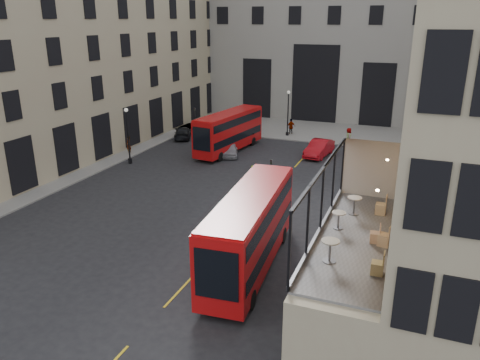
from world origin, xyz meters
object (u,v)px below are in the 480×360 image
(traffic_light_near, at_px, (271,178))
(cafe_table_far, at_px, (354,203))
(bus_near, at_px, (250,227))
(cafe_chair_c, at_px, (385,239))
(cyclist, at_px, (254,177))
(pedestrian_d, at_px, (348,137))
(pedestrian_b, at_px, (252,139))
(car_c, at_px, (183,133))
(car_b, at_px, (319,148))
(street_lamp_a, at_px, (128,139))
(pedestrian_c, at_px, (291,127))
(street_lamp_b, at_px, (288,116))
(cafe_table_mid, at_px, (339,218))
(bicycle, at_px, (238,221))
(pedestrian_e, at_px, (129,145))
(pedestrian_a, at_px, (203,125))
(cafe_chair_d, at_px, (381,208))
(bus_far, at_px, (229,130))
(cafe_table_near, at_px, (330,248))
(traffic_light_far, at_px, (195,120))
(car_a, at_px, (230,149))
(cafe_chair_a, at_px, (378,267))
(cafe_chair_b, at_px, (375,237))

(traffic_light_near, xyz_separation_m, cafe_table_far, (7.04, -9.60, 2.72))
(bus_near, height_order, cafe_chair_c, cafe_chair_c)
(cyclist, distance_m, pedestrian_d, 17.34)
(pedestrian_b, bearing_deg, car_c, 118.02)
(car_b, bearing_deg, traffic_light_near, -83.97)
(bus_near, height_order, cafe_table_far, cafe_table_far)
(street_lamp_a, height_order, pedestrian_c, street_lamp_a)
(street_lamp_b, bearing_deg, car_c, -154.43)
(car_c, bearing_deg, cafe_table_mid, 104.81)
(cafe_table_mid, bearing_deg, car_b, 103.52)
(street_lamp_a, bearing_deg, pedestrian_d, 37.89)
(bicycle, distance_m, pedestrian_e, 20.98)
(pedestrian_a, bearing_deg, bus_near, -74.46)
(pedestrian_e, bearing_deg, bicycle, 41.04)
(car_b, bearing_deg, cafe_table_far, -67.61)
(pedestrian_d, height_order, cafe_chair_c, cafe_chair_c)
(street_lamp_b, xyz_separation_m, cafe_chair_d, (13.21, -31.16, 2.49))
(bus_far, height_order, cafe_table_near, cafe_table_near)
(street_lamp_a, xyz_separation_m, car_c, (0.00, 10.74, -1.75))
(traffic_light_far, relative_size, car_a, 0.99)
(bus_near, relative_size, cafe_chair_c, 12.12)
(car_a, height_order, pedestrian_a, pedestrian_a)
(traffic_light_far, xyz_separation_m, cafe_chair_d, (22.21, -25.16, 2.46))
(traffic_light_near, relative_size, car_c, 0.86)
(pedestrian_e, bearing_deg, cafe_chair_a, 35.93)
(pedestrian_d, xyz_separation_m, cafe_table_near, (4.51, -34.74, 4.19))
(bus_near, bearing_deg, cafe_chair_c, -29.57)
(bus_far, xyz_separation_m, pedestrian_e, (-9.18, -4.68, -1.37))
(car_c, relative_size, pedestrian_c, 2.31)
(pedestrian_e, bearing_deg, cafe_chair_b, 38.76)
(traffic_light_far, relative_size, bus_near, 0.34)
(car_c, relative_size, cyclist, 2.25)
(bicycle, xyz_separation_m, cyclist, (-1.47, 7.31, 0.54))
(car_c, xyz_separation_m, cafe_table_near, (22.87, -31.20, 4.52))
(street_lamp_a, relative_size, cafe_table_far, 6.50)
(cafe_chair_b, distance_m, cafe_chair_c, 0.43)
(cyclist, distance_m, pedestrian_e, 16.25)
(car_c, height_order, cafe_chair_a, cafe_chair_a)
(traffic_light_far, relative_size, cafe_table_near, 4.43)
(street_lamp_a, relative_size, car_c, 1.20)
(car_b, bearing_deg, pedestrian_b, 177.45)
(car_c, distance_m, pedestrian_b, 8.60)
(cyclist, xyz_separation_m, pedestrian_c, (-2.22, 19.17, -0.02))
(cyclist, bearing_deg, cafe_chair_a, -134.46)
(bus_near, relative_size, pedestrian_a, 7.28)
(traffic_light_near, xyz_separation_m, street_lamp_a, (-16.00, 6.00, -0.03))
(cafe_table_mid, xyz_separation_m, cafe_chair_a, (1.98, -3.31, -0.23))
(pedestrian_b, height_order, pedestrian_c, pedestrian_c)
(cafe_table_mid, bearing_deg, bus_far, 121.86)
(cafe_chair_b, bearing_deg, cafe_table_mid, 154.29)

